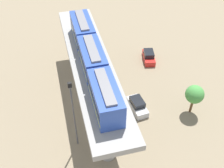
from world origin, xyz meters
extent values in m
plane|color=#84755B|center=(0.00, 0.00, 0.00)|extent=(120.00, 120.00, 0.00)
cylinder|color=#999691|center=(0.00, -9.38, 3.64)|extent=(1.90, 1.90, 7.28)
cylinder|color=#999691|center=(0.00, 0.00, 3.64)|extent=(1.90, 1.90, 7.28)
cylinder|color=#999691|center=(0.00, 9.38, 3.64)|extent=(1.90, 1.90, 7.28)
cube|color=#999691|center=(0.00, 0.00, 7.68)|extent=(5.20, 28.85, 0.80)
cube|color=#2D4CA5|center=(0.00, -8.66, 9.58)|extent=(2.60, 6.60, 3.00)
cube|color=black|center=(0.00, -8.66, 9.83)|extent=(2.64, 6.07, 0.70)
cube|color=yellow|center=(0.00, -8.66, 8.83)|extent=(2.64, 6.34, 0.24)
cube|color=slate|center=(0.00, -8.66, 11.20)|extent=(1.10, 5.61, 0.24)
cube|color=#2D4CA5|center=(0.00, -1.71, 9.58)|extent=(2.60, 6.60, 3.00)
cube|color=black|center=(0.00, -1.71, 9.83)|extent=(2.64, 6.07, 0.70)
cube|color=yellow|center=(0.00, -1.71, 8.83)|extent=(2.64, 6.34, 0.24)
cube|color=slate|center=(0.00, -1.71, 11.20)|extent=(1.10, 5.61, 0.24)
cube|color=#2D4CA5|center=(0.00, 5.24, 9.58)|extent=(2.60, 6.60, 3.00)
cube|color=black|center=(0.00, 5.24, 9.83)|extent=(2.64, 6.07, 0.70)
cube|color=yellow|center=(0.00, 5.24, 8.83)|extent=(2.64, 6.34, 0.24)
cube|color=slate|center=(0.00, 5.24, 11.20)|extent=(1.10, 5.61, 0.24)
cube|color=#B2B5BA|center=(6.05, -2.81, 0.50)|extent=(2.26, 4.38, 1.00)
cube|color=black|center=(6.05, -2.66, 1.38)|extent=(1.89, 2.47, 0.76)
cube|color=red|center=(11.83, 8.09, 0.50)|extent=(2.60, 4.47, 1.00)
cube|color=black|center=(11.83, 8.24, 1.38)|extent=(2.06, 2.58, 0.76)
cylinder|color=brown|center=(13.42, -5.17, 1.38)|extent=(0.36, 0.36, 2.77)
sphere|color=#479342|center=(13.42, -5.17, 3.49)|extent=(2.63, 2.63, 2.63)
cylinder|color=#4C4C51|center=(-3.40, -6.66, 5.04)|extent=(0.20, 0.20, 10.08)
cube|color=black|center=(-3.40, -6.66, 10.38)|extent=(0.44, 0.28, 0.60)
camera|label=1|loc=(-4.36, -28.36, 29.73)|focal=43.62mm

